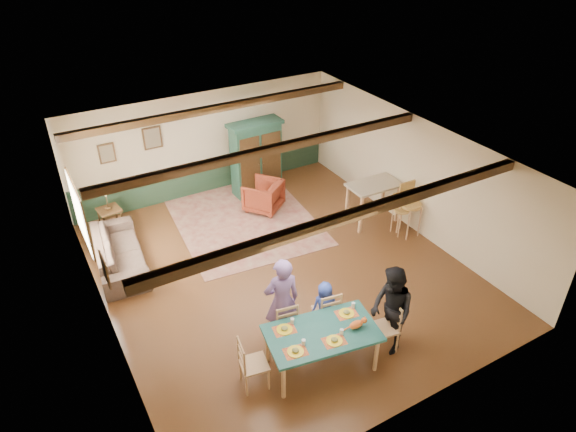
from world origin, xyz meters
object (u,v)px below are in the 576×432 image
dining_chair_far_left (284,321)px  dining_chair_end_right (384,327)px  dining_chair_far_right (326,310)px  person_man (282,301)px  dining_chair_end_left (254,363)px  table_lamp (106,199)px  armoire (256,158)px  bar_stool_right (410,211)px  cat (356,324)px  bar_stool_left (401,214)px  sofa (119,252)px  counter_table (373,203)px  person_woman (391,310)px  dining_table (321,349)px  armchair (263,196)px  person_child (325,306)px  end_table (111,220)px

dining_chair_far_left → dining_chair_end_right: bearing=155.1°
dining_chair_far_right → person_man: size_ratio=0.55×
dining_chair_end_left → table_lamp: 5.77m
armoire → bar_stool_right: 4.16m
dining_chair_end_right → person_man: (-1.40, 1.06, 0.39)m
cat → armoire: 6.20m
bar_stool_left → sofa: bearing=162.9°
dining_chair_end_right → bar_stool_left: (2.63, 2.65, 0.03)m
bar_stool_right → counter_table: bearing=113.6°
sofa → table_lamp: 1.53m
person_woman → counter_table: (2.28, 3.40, -0.32)m
table_lamp → bar_stool_left: (5.80, -3.43, -0.36)m
counter_table → bar_stool_right: size_ratio=0.96×
table_lamp → bar_stool_right: 6.92m
dining_chair_far_left → person_woman: person_woman is taller
dining_chair_far_right → table_lamp: bearing=-54.3°
person_woman → dining_table: bearing=-90.0°
dining_chair_far_left → cat: bearing=139.2°
armoire → sofa: size_ratio=0.84×
dining_table → armchair: (1.52, 4.99, 0.01)m
armoire → table_lamp: (-3.82, -0.00, -0.12)m
dining_chair_end_left → sofa: 4.39m
person_man → person_child: person_man is taller
person_child → person_woman: bearing=136.7°
dining_table → counter_table: size_ratio=1.47×
person_child → bar_stool_right: size_ratio=0.79×
bar_stool_right → table_lamp: bearing=149.0°
bar_stool_right → dining_chair_end_left: bearing=-157.2°
dining_table → sofa: dining_table is taller
armoire → bar_stool_right: armoire is taller
dining_chair_end_right → person_woman: (0.10, -0.02, 0.35)m
dining_chair_end_left → bar_stool_right: 5.47m
cat → sofa: bearing=130.1°
dining_chair_end_left → armoire: (2.93, 5.68, 0.51)m
person_child → dining_chair_end_left: bearing=27.3°
cat → sofa: size_ratio=0.15×
person_child → bar_stool_right: bearing=-145.0°
counter_table → cat: bearing=-131.4°
sofa → table_lamp: bearing=-0.7°
dining_chair_far_right → bar_stool_right: size_ratio=0.74×
dining_chair_far_left → end_table: size_ratio=1.61×
dining_chair_far_right → armchair: dining_chair_far_right is taller
dining_table → sofa: bearing=116.3°
dining_table → dining_chair_far_left: 0.83m
dining_chair_end_left → dining_table: bearing=-90.0°
dining_chair_far_right → sofa: bearing=-44.7°
bar_stool_left → counter_table: bearing=110.4°
dining_table → dining_chair_far_right: bearing=51.2°
person_woman → cat: bearing=-81.9°
counter_table → dining_table: bearing=-137.8°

